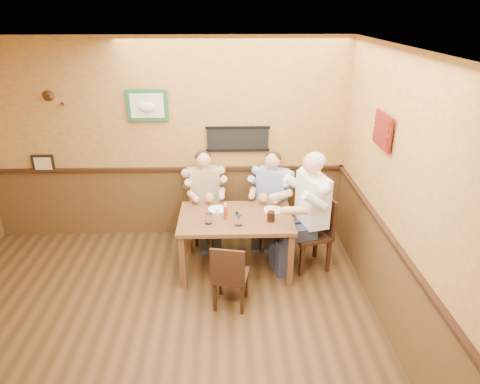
# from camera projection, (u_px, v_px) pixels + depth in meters

# --- Properties ---
(room) EXTENTS (5.02, 5.03, 2.81)m
(room) POSITION_uv_depth(u_px,v_px,m) (144.00, 191.00, 3.65)
(room) COLOR #362310
(room) RESTS_ON ground
(dining_table) EXTENTS (1.40, 0.90, 0.75)m
(dining_table) POSITION_uv_depth(u_px,v_px,m) (236.00, 223.00, 5.30)
(dining_table) COLOR brown
(dining_table) RESTS_ON ground
(chair_back_left) EXTENTS (0.47, 0.47, 0.85)m
(chair_back_left) POSITION_uv_depth(u_px,v_px,m) (205.00, 213.00, 6.08)
(chair_back_left) COLOR #331C10
(chair_back_left) RESTS_ON ground
(chair_back_right) EXTENTS (0.51, 0.51, 0.84)m
(chair_back_right) POSITION_uv_depth(u_px,v_px,m) (272.00, 214.00, 6.07)
(chair_back_right) COLOR #331C10
(chair_back_right) RESTS_ON ground
(chair_right_end) EXTENTS (0.55, 0.55, 0.98)m
(chair_right_end) POSITION_uv_depth(u_px,v_px,m) (310.00, 233.00, 5.42)
(chair_right_end) COLOR #331C10
(chair_right_end) RESTS_ON ground
(chair_near_side) EXTENTS (0.44, 0.44, 0.81)m
(chair_near_side) POSITION_uv_depth(u_px,v_px,m) (231.00, 274.00, 4.74)
(chair_near_side) COLOR #331C10
(chair_near_side) RESTS_ON ground
(diner_tan_shirt) EXTENTS (0.66, 0.66, 1.21)m
(diner_tan_shirt) POSITION_uv_depth(u_px,v_px,m) (204.00, 201.00, 6.01)
(diner_tan_shirt) COLOR #C4AF87
(diner_tan_shirt) RESTS_ON ground
(diner_blue_polo) EXTENTS (0.73, 0.73, 1.20)m
(diner_blue_polo) POSITION_uv_depth(u_px,v_px,m) (272.00, 202.00, 5.99)
(diner_blue_polo) COLOR #88A5CC
(diner_blue_polo) RESTS_ON ground
(diner_white_elder) EXTENTS (0.79, 0.79, 1.40)m
(diner_white_elder) POSITION_uv_depth(u_px,v_px,m) (311.00, 218.00, 5.33)
(diner_white_elder) COLOR white
(diner_white_elder) RESTS_ON ground
(water_glass_left) EXTENTS (0.09, 0.09, 0.13)m
(water_glass_left) POSITION_uv_depth(u_px,v_px,m) (209.00, 219.00, 5.07)
(water_glass_left) COLOR silver
(water_glass_left) RESTS_ON dining_table
(water_glass_mid) EXTENTS (0.11, 0.11, 0.13)m
(water_glass_mid) POSITION_uv_depth(u_px,v_px,m) (238.00, 220.00, 5.03)
(water_glass_mid) COLOR white
(water_glass_mid) RESTS_ON dining_table
(cola_tumbler) EXTENTS (0.12, 0.12, 0.12)m
(cola_tumbler) POSITION_uv_depth(u_px,v_px,m) (271.00, 216.00, 5.13)
(cola_tumbler) COLOR black
(cola_tumbler) RESTS_ON dining_table
(hot_sauce_bottle) EXTENTS (0.06, 0.06, 0.19)m
(hot_sauce_bottle) POSITION_uv_depth(u_px,v_px,m) (225.00, 212.00, 5.15)
(hot_sauce_bottle) COLOR red
(hot_sauce_bottle) RESTS_ON dining_table
(salt_shaker) EXTENTS (0.04, 0.04, 0.09)m
(salt_shaker) POSITION_uv_depth(u_px,v_px,m) (218.00, 212.00, 5.27)
(salt_shaker) COLOR white
(salt_shaker) RESTS_ON dining_table
(pepper_shaker) EXTENTS (0.03, 0.03, 0.08)m
(pepper_shaker) POSITION_uv_depth(u_px,v_px,m) (237.00, 215.00, 5.21)
(pepper_shaker) COLOR black
(pepper_shaker) RESTS_ON dining_table
(plate_far_left) EXTENTS (0.24, 0.24, 0.02)m
(plate_far_left) POSITION_uv_depth(u_px,v_px,m) (217.00, 209.00, 5.43)
(plate_far_left) COLOR white
(plate_far_left) RESTS_ON dining_table
(plate_far_right) EXTENTS (0.28, 0.28, 0.02)m
(plate_far_right) POSITION_uv_depth(u_px,v_px,m) (273.00, 210.00, 5.41)
(plate_far_right) COLOR white
(plate_far_right) RESTS_ON dining_table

